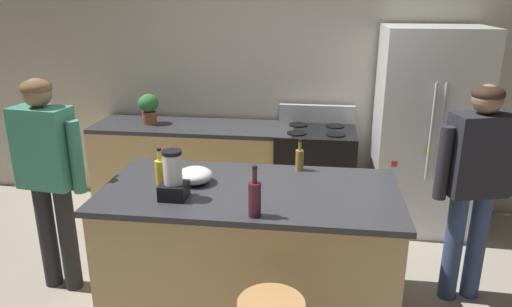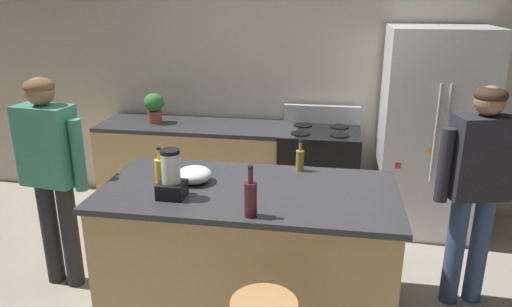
{
  "view_description": "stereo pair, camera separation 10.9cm",
  "coord_description": "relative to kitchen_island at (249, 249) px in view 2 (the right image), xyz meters",
  "views": [
    {
      "loc": [
        0.43,
        -2.95,
        2.17
      ],
      "look_at": [
        0.0,
        0.3,
        1.07
      ],
      "focal_mm": 33.61,
      "sensor_mm": 36.0,
      "label": 1
    },
    {
      "loc": [
        0.54,
        -2.93,
        2.17
      ],
      "look_at": [
        0.0,
        0.3,
        1.07
      ],
      "focal_mm": 33.61,
      "sensor_mm": 36.0,
      "label": 2
    }
  ],
  "objects": [
    {
      "name": "potted_plant",
      "position": [
        -1.25,
        1.55,
        0.63
      ],
      "size": [
        0.2,
        0.2,
        0.3
      ],
      "color": "brown",
      "rests_on": "back_counter_run"
    },
    {
      "name": "refrigerator",
      "position": [
        1.43,
        1.5,
        0.49
      ],
      "size": [
        0.9,
        0.73,
        1.9
      ],
      "color": "silver",
      "rests_on": "ground_plane"
    },
    {
      "name": "kitchen_island",
      "position": [
        0.0,
        0.0,
        0.0
      ],
      "size": [
        2.0,
        1.0,
        0.92
      ],
      "color": "tan",
      "rests_on": "ground_plane"
    },
    {
      "name": "stove_range",
      "position": [
        0.42,
        1.52,
        0.01
      ],
      "size": [
        0.76,
        0.65,
        1.1
      ],
      "color": "black",
      "rests_on": "ground_plane"
    },
    {
      "name": "mixing_bowl",
      "position": [
        -0.39,
        0.05,
        0.51
      ],
      "size": [
        0.25,
        0.25,
        0.11
      ],
      "primitive_type": "ellipsoid",
      "color": "white",
      "rests_on": "kitchen_island"
    },
    {
      "name": "blender_appliance",
      "position": [
        -0.46,
        -0.22,
        0.59
      ],
      "size": [
        0.17,
        0.17,
        0.32
      ],
      "color": "black",
      "rests_on": "kitchen_island"
    },
    {
      "name": "bottle_wine",
      "position": [
        0.09,
        -0.41,
        0.57
      ],
      "size": [
        0.08,
        0.08,
        0.32
      ],
      "color": "#471923",
      "rests_on": "kitchen_island"
    },
    {
      "name": "bottle_soda",
      "position": [
        -0.62,
        0.01,
        0.55
      ],
      "size": [
        0.07,
        0.07,
        0.26
      ],
      "color": "yellow",
      "rests_on": "kitchen_island"
    },
    {
      "name": "person_by_island_left",
      "position": [
        -1.48,
        0.05,
        0.52
      ],
      "size": [
        0.6,
        0.27,
        1.62
      ],
      "color": "#26262B",
      "rests_on": "ground_plane"
    },
    {
      "name": "ground_plane",
      "position": [
        0.0,
        0.0,
        -0.46
      ],
      "size": [
        14.0,
        14.0,
        0.0
      ],
      "primitive_type": "plane",
      "color": "#9E9384"
    },
    {
      "name": "bottle_vinegar",
      "position": [
        0.31,
        0.4,
        0.54
      ],
      "size": [
        0.06,
        0.06,
        0.24
      ],
      "color": "olive",
      "rests_on": "kitchen_island"
    },
    {
      "name": "person_by_sink_right",
      "position": [
        1.53,
        0.32,
        0.51
      ],
      "size": [
        0.59,
        0.31,
        1.61
      ],
      "color": "#384C7A",
      "rests_on": "ground_plane"
    },
    {
      "name": "back_wall",
      "position": [
        0.0,
        1.95,
        0.89
      ],
      "size": [
        8.0,
        0.1,
        2.7
      ],
      "primitive_type": "cube",
      "color": "beige",
      "rests_on": "ground_plane"
    },
    {
      "name": "back_counter_run",
      "position": [
        -0.8,
        1.55,
        -0.0
      ],
      "size": [
        2.0,
        0.64,
        0.92
      ],
      "color": "tan",
      "rests_on": "ground_plane"
    }
  ]
}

